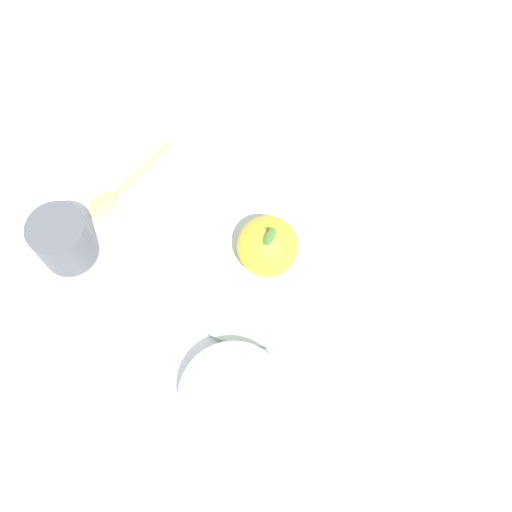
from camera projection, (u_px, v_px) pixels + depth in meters
The scene contains 7 objects.
ground_plane at pixel (225, 248), 0.80m from camera, with size 2.40×2.40×0.00m, color silver.
dinner_plate at pixel (256, 259), 0.79m from camera, with size 0.25×0.25×0.02m.
apple at pixel (268, 246), 0.74m from camera, with size 0.08×0.08×0.10m.
side_bowl at pixel (234, 397), 0.70m from camera, with size 0.13×0.13×0.04m.
cup at pixel (62, 239), 0.76m from camera, with size 0.08×0.08×0.08m.
knife at pixel (169, 178), 0.85m from camera, with size 0.15×0.18×0.01m.
spoon at pixel (112, 196), 0.83m from camera, with size 0.12×0.14×0.01m.
Camera 1 is at (0.34, -0.02, 0.73)m, focal length 39.98 mm.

